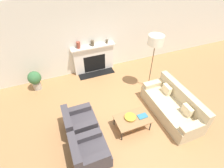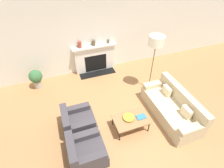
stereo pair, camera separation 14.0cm
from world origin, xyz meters
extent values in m
plane|color=#A87547|center=(0.00, 0.00, 0.00)|extent=(18.00, 18.00, 0.00)
cube|color=silver|center=(0.00, 3.10, 1.45)|extent=(18.00, 0.06, 2.90)
cube|color=silver|center=(-0.18, 2.97, 0.53)|extent=(1.59, 0.20, 1.06)
cube|color=black|center=(-0.18, 2.88, 0.39)|extent=(0.87, 0.04, 0.69)
cube|color=black|center=(-0.18, 2.69, 0.01)|extent=(1.43, 0.40, 0.02)
cube|color=silver|center=(-0.18, 2.94, 1.09)|extent=(1.71, 0.28, 0.05)
cube|color=#CCB78E|center=(1.26, -0.15, 0.21)|extent=(0.88, 2.08, 0.43)
cube|color=#CCB78E|center=(1.61, -0.15, 0.64)|extent=(0.20, 2.08, 0.41)
cube|color=#CCB78E|center=(1.26, 0.78, 0.50)|extent=(0.81, 0.22, 0.15)
cube|color=#CCB78E|center=(1.26, -1.08, 0.50)|extent=(0.81, 0.22, 0.15)
cube|color=beige|center=(1.40, 0.32, 0.57)|extent=(0.12, 0.32, 0.28)
cube|color=beige|center=(1.40, -0.62, 0.57)|extent=(0.12, 0.32, 0.28)
cube|color=#423D42|center=(-1.39, -0.64, 0.19)|extent=(0.84, 0.82, 0.39)
cube|color=#423D42|center=(-1.73, -0.64, 0.55)|extent=(0.18, 0.82, 0.34)
cube|color=#423D42|center=(-1.39, -0.96, 0.47)|extent=(0.76, 0.18, 0.17)
cube|color=#423D42|center=(-1.39, -0.33, 0.47)|extent=(0.76, 0.18, 0.17)
cube|color=#423D42|center=(-1.39, 0.30, 0.19)|extent=(0.84, 0.82, 0.39)
cube|color=#423D42|center=(-1.73, 0.30, 0.55)|extent=(0.18, 0.82, 0.34)
cube|color=#423D42|center=(-1.39, -0.02, 0.47)|extent=(0.76, 0.18, 0.17)
cube|color=#423D42|center=(-1.39, 0.62, 0.47)|extent=(0.76, 0.18, 0.17)
cube|color=olive|center=(-0.05, -0.19, 0.37)|extent=(0.95, 0.63, 0.03)
cylinder|color=black|center=(-0.48, -0.46, 0.18)|extent=(0.03, 0.03, 0.35)
cylinder|color=black|center=(0.38, -0.46, 0.18)|extent=(0.03, 0.03, 0.35)
cylinder|color=black|center=(-0.48, 0.09, 0.18)|extent=(0.03, 0.03, 0.35)
cylinder|color=black|center=(0.38, 0.09, 0.18)|extent=(0.03, 0.03, 0.35)
cylinder|color=#BC8E2D|center=(-0.10, -0.14, 0.39)|extent=(0.11, 0.11, 0.01)
cylinder|color=#BC8E2D|center=(-0.10, -0.14, 0.41)|extent=(0.32, 0.32, 0.04)
cube|color=teal|center=(0.25, -0.22, 0.39)|extent=(0.27, 0.18, 0.02)
cylinder|color=brown|center=(1.36, 1.26, 0.01)|extent=(0.36, 0.36, 0.03)
cylinder|color=brown|center=(1.36, 1.26, 0.87)|extent=(0.03, 0.03, 1.68)
cylinder|color=silver|center=(1.36, 1.26, 1.83)|extent=(0.49, 0.49, 0.31)
cylinder|color=brown|center=(-0.72, 2.97, 1.24)|extent=(0.14, 0.14, 0.25)
cylinder|color=brown|center=(-0.19, 2.97, 1.22)|extent=(0.13, 0.13, 0.21)
cylinder|color=brown|center=(0.38, 2.97, 1.19)|extent=(0.10, 0.10, 0.15)
cylinder|color=#B2A899|center=(-2.45, 2.60, 0.15)|extent=(0.28, 0.28, 0.29)
sphere|color=#386B3D|center=(-2.45, 2.60, 0.50)|extent=(0.45, 0.45, 0.45)
camera|label=1|loc=(-1.72, -2.86, 4.19)|focal=28.00mm
camera|label=2|loc=(-1.59, -2.91, 4.19)|focal=28.00mm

